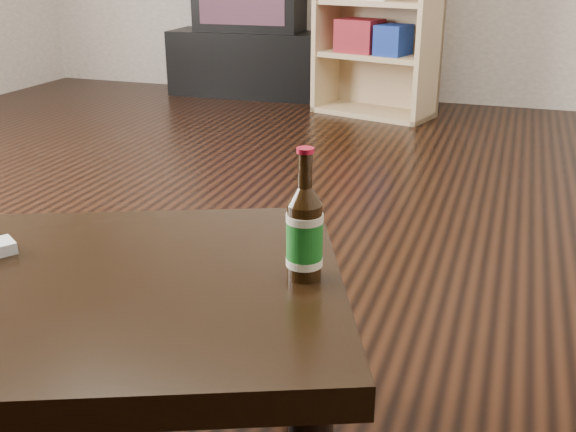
% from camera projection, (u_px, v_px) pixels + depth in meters
% --- Properties ---
extents(floor, '(5.00, 6.00, 0.01)m').
position_uv_depth(floor, '(149.00, 272.00, 2.19)').
color(floor, black).
rests_on(floor, ground).
extents(tv_stand, '(1.15, 0.60, 0.45)m').
position_uv_depth(tv_stand, '(254.00, 62.00, 4.89)').
color(tv_stand, black).
rests_on(tv_stand, floor).
extents(coffee_table, '(1.32, 1.06, 0.43)m').
position_uv_depth(coffee_table, '(14.00, 312.00, 1.18)').
color(coffee_table, black).
rests_on(coffee_table, floor).
extents(beer_bottle, '(0.07, 0.07, 0.23)m').
position_uv_depth(beer_bottle, '(305.00, 233.00, 1.15)').
color(beer_bottle, black).
rests_on(beer_bottle, coffee_table).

